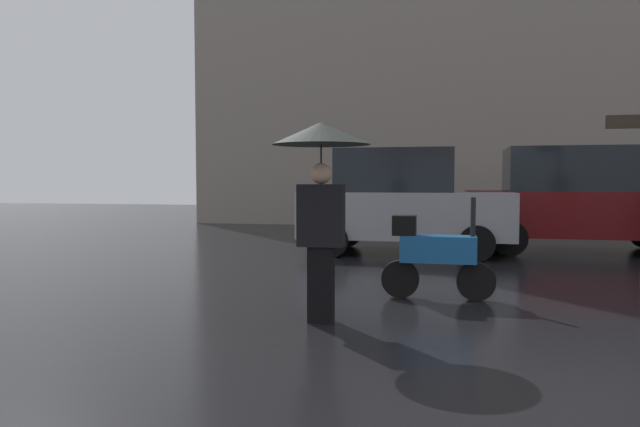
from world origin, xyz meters
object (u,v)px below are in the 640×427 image
pedestrian_with_umbrella (321,165)px  parked_scooter (434,254)px  parked_car_right (403,201)px  parked_car_distant (579,200)px

pedestrian_with_umbrella → parked_scooter: (1.09, 1.43, -1.03)m
parked_car_right → parked_car_distant: bearing=12.6°
pedestrian_with_umbrella → parked_car_right: bearing=119.0°
parked_scooter → parked_car_distant: (2.73, 5.37, 0.50)m
parked_car_right → parked_car_distant: (3.43, 0.94, 0.03)m
parked_scooter → parked_car_right: 4.51m
parked_scooter → parked_car_right: size_ratio=0.34×
parked_scooter → parked_car_right: (-0.70, 4.43, 0.47)m
parked_scooter → parked_car_distant: 6.04m
pedestrian_with_umbrella → parked_car_distant: bearing=93.5°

